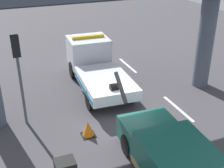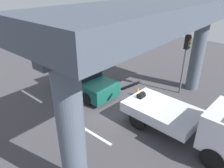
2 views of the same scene
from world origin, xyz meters
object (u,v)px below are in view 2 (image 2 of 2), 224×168
at_px(tow_truck_white, 198,122).
at_px(traffic_light_far, 186,52).
at_px(towed_van_green, 81,80).
at_px(traffic_light_near, 93,30).
at_px(traffic_cone_orange, 138,92).

xyz_separation_m(tow_truck_white, traffic_light_far, (-2.71, 4.27, 1.80)).
height_order(towed_van_green, traffic_light_near, traffic_light_near).
height_order(tow_truck_white, traffic_light_near, traffic_light_near).
bearing_deg(towed_van_green, tow_truck_white, -0.28).
distance_m(tow_truck_white, traffic_cone_orange, 5.17).
distance_m(tow_truck_white, traffic_light_near, 12.17).
xyz_separation_m(tow_truck_white, traffic_cone_orange, (-4.71, 1.95, -0.88)).
bearing_deg(traffic_light_far, traffic_cone_orange, -130.80).
height_order(tow_truck_white, towed_van_green, tow_truck_white).
bearing_deg(traffic_cone_orange, tow_truck_white, -22.52).
height_order(traffic_light_near, traffic_cone_orange, traffic_light_near).
bearing_deg(traffic_light_far, traffic_light_near, 180.00).
bearing_deg(towed_van_green, traffic_cone_orange, 27.71).
relative_size(towed_van_green, traffic_cone_orange, 7.77).
bearing_deg(tow_truck_white, traffic_light_near, 159.16).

